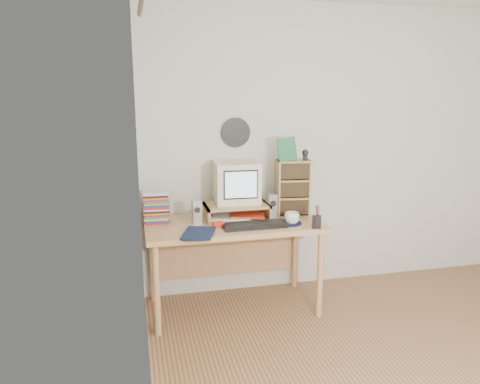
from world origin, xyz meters
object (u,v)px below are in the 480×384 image
crt_monitor (237,183)px  desk (232,235)px  mug (292,218)px  diary (184,231)px  keyboard (255,225)px  dvd_stack (156,206)px  cd_rack (293,188)px

crt_monitor → desk: bearing=-124.8°
mug → diary: bearing=-174.6°
keyboard → dvd_stack: size_ratio=1.78×
desk → diary: (-0.42, -0.30, 0.16)m
cd_rack → diary: size_ratio=1.74×
desk → dvd_stack: 0.66m
crt_monitor → diary: size_ratio=1.32×
cd_rack → diary: (-0.96, -0.34, -0.21)m
mug → diary: size_ratio=0.44×
diary → dvd_stack: bearing=133.4°
cd_rack → mug: bearing=-102.8°
keyboard → diary: size_ratio=1.84×
mug → desk: bearing=153.4°
cd_rack → diary: 1.04m
desk → crt_monitor: crt_monitor is taller
keyboard → cd_rack: bearing=33.9°
keyboard → mug: bearing=3.1°
keyboard → mug: (0.31, 0.02, 0.03)m
keyboard → cd_rack: cd_rack is taller
crt_monitor → cd_rack: size_ratio=0.76×
crt_monitor → diary: bearing=-138.5°
desk → keyboard: bearing=-61.6°
crt_monitor → keyboard: 0.43m
keyboard → cd_rack: size_ratio=1.06×
crt_monitor → diary: 0.68m
desk → keyboard: (0.13, -0.24, 0.15)m
mug → diary: (-0.86, -0.08, -0.02)m
cd_rack → mug: 0.33m
desk → keyboard: 0.31m
dvd_stack → cd_rack: 1.14m
keyboard → cd_rack: (0.41, 0.28, 0.22)m
keyboard → dvd_stack: (-0.73, 0.31, 0.12)m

